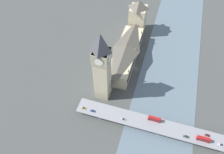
{
  "coord_description": "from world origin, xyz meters",
  "views": [
    {
      "loc": [
        -22.24,
        165.51,
        184.94
      ],
      "look_at": [
        18.1,
        33.1,
        16.33
      ],
      "focal_mm": 35.0,
      "sensor_mm": 36.0,
      "label": 1
    }
  ],
  "objects_px": {
    "parliament_hall": "(126,53)",
    "car_northbound_tail": "(93,111)",
    "car_southbound_mid": "(84,108)",
    "victoria_tower": "(138,17)",
    "double_decker_bus_rear": "(203,139)",
    "car_southbound_lead": "(207,135)",
    "double_decker_bus_mid": "(154,119)",
    "car_southbound_extra": "(221,145)",
    "clock_tower": "(102,66)",
    "car_northbound_lead": "(186,137)",
    "car_northbound_mid": "(123,119)",
    "road_bridge": "(160,127)"
  },
  "relations": [
    {
      "from": "clock_tower",
      "to": "car_northbound_lead",
      "type": "xyz_separation_m",
      "value": [
        -84.31,
        26.23,
        -35.51
      ]
    },
    {
      "from": "car_southbound_extra",
      "to": "car_northbound_lead",
      "type": "bearing_deg",
      "value": 1.77
    },
    {
      "from": "clock_tower",
      "to": "car_southbound_extra",
      "type": "relative_size",
      "value": 16.59
    },
    {
      "from": "car_southbound_mid",
      "to": "car_southbound_extra",
      "type": "xyz_separation_m",
      "value": [
        -124.43,
        -0.15,
        -0.02
      ]
    },
    {
      "from": "double_decker_bus_rear",
      "to": "car_northbound_lead",
      "type": "relative_size",
      "value": 2.35
    },
    {
      "from": "car_northbound_mid",
      "to": "double_decker_bus_rear",
      "type": "bearing_deg",
      "value": -179.5
    },
    {
      "from": "car_northbound_lead",
      "to": "car_northbound_mid",
      "type": "xyz_separation_m",
      "value": [
        56.38,
        -0.33,
        -0.04
      ]
    },
    {
      "from": "double_decker_bus_mid",
      "to": "car_northbound_mid",
      "type": "distance_m",
      "value": 28.07
    },
    {
      "from": "road_bridge",
      "to": "car_northbound_lead",
      "type": "distance_m",
      "value": 23.52
    },
    {
      "from": "car_southbound_lead",
      "to": "double_decker_bus_mid",
      "type": "bearing_deg",
      "value": -1.34
    },
    {
      "from": "road_bridge",
      "to": "car_southbound_mid",
      "type": "bearing_deg",
      "value": 2.38
    },
    {
      "from": "road_bridge",
      "to": "car_southbound_extra",
      "type": "distance_m",
      "value": 52.3
    },
    {
      "from": "parliament_hall",
      "to": "double_decker_bus_mid",
      "type": "relative_size",
      "value": 7.32
    },
    {
      "from": "parliament_hall",
      "to": "car_southbound_mid",
      "type": "relative_size",
      "value": 21.43
    },
    {
      "from": "road_bridge",
      "to": "car_southbound_mid",
      "type": "xyz_separation_m",
      "value": [
        72.24,
        3.0,
        1.75
      ]
    },
    {
      "from": "car_northbound_tail",
      "to": "car_southbound_lead",
      "type": "xyz_separation_m",
      "value": [
        -103.54,
        -6.15,
        0.06
      ]
    },
    {
      "from": "car_northbound_mid",
      "to": "car_southbound_mid",
      "type": "height_order",
      "value": "car_southbound_mid"
    },
    {
      "from": "car_northbound_lead",
      "to": "road_bridge",
      "type": "bearing_deg",
      "value": -9.2
    },
    {
      "from": "victoria_tower",
      "to": "car_northbound_lead",
      "type": "relative_size",
      "value": 10.27
    },
    {
      "from": "double_decker_bus_rear",
      "to": "double_decker_bus_mid",
      "type": "bearing_deg",
      "value": -8.89
    },
    {
      "from": "parliament_hall",
      "to": "car_southbound_lead",
      "type": "height_order",
      "value": "parliament_hall"
    },
    {
      "from": "car_southbound_mid",
      "to": "car_southbound_extra",
      "type": "height_order",
      "value": "car_southbound_mid"
    },
    {
      "from": "car_northbound_lead",
      "to": "car_southbound_lead",
      "type": "xyz_separation_m",
      "value": [
        -17.54,
        -6.62,
        0.01
      ]
    },
    {
      "from": "car_southbound_mid",
      "to": "car_southbound_extra",
      "type": "distance_m",
      "value": 124.43
    },
    {
      "from": "road_bridge",
      "to": "car_southbound_extra",
      "type": "relative_size",
      "value": 32.98
    },
    {
      "from": "victoria_tower",
      "to": "double_decker_bus_mid",
      "type": "height_order",
      "value": "victoria_tower"
    },
    {
      "from": "car_northbound_lead",
      "to": "car_southbound_extra",
      "type": "relative_size",
      "value": 1.0
    },
    {
      "from": "double_decker_bus_mid",
      "to": "car_southbound_mid",
      "type": "height_order",
      "value": "double_decker_bus_mid"
    },
    {
      "from": "double_decker_bus_rear",
      "to": "car_southbound_lead",
      "type": "xyz_separation_m",
      "value": [
        -3.65,
        -5.67,
        -2.01
      ]
    },
    {
      "from": "car_northbound_lead",
      "to": "car_northbound_mid",
      "type": "bearing_deg",
      "value": -0.34
    },
    {
      "from": "double_decker_bus_mid",
      "to": "car_southbound_extra",
      "type": "xyz_separation_m",
      "value": [
        -58.41,
        6.82,
        -2.04
      ]
    },
    {
      "from": "road_bridge",
      "to": "car_northbound_tail",
      "type": "relative_size",
      "value": 35.94
    },
    {
      "from": "double_decker_bus_mid",
      "to": "car_northbound_tail",
      "type": "xyz_separation_m",
      "value": [
        56.62,
        7.25,
        -2.03
      ]
    },
    {
      "from": "car_southbound_lead",
      "to": "double_decker_bus_rear",
      "type": "bearing_deg",
      "value": 57.23
    },
    {
      "from": "clock_tower",
      "to": "victoria_tower",
      "type": "bearing_deg",
      "value": -95.22
    },
    {
      "from": "car_northbound_mid",
      "to": "car_northbound_tail",
      "type": "bearing_deg",
      "value": -0.26
    },
    {
      "from": "double_decker_bus_mid",
      "to": "car_southbound_lead",
      "type": "distance_m",
      "value": 46.97
    },
    {
      "from": "road_bridge",
      "to": "car_southbound_mid",
      "type": "distance_m",
      "value": 72.32
    },
    {
      "from": "car_northbound_lead",
      "to": "car_southbound_lead",
      "type": "bearing_deg",
      "value": -159.32
    },
    {
      "from": "double_decker_bus_mid",
      "to": "car_northbound_tail",
      "type": "distance_m",
      "value": 57.12
    },
    {
      "from": "road_bridge",
      "to": "car_northbound_lead",
      "type": "xyz_separation_m",
      "value": [
        -23.15,
        3.75,
        1.79
      ]
    },
    {
      "from": "car_southbound_mid",
      "to": "victoria_tower",
      "type": "bearing_deg",
      "value": -98.93
    },
    {
      "from": "clock_tower",
      "to": "car_southbound_extra",
      "type": "distance_m",
      "value": 121.46
    },
    {
      "from": "parliament_hall",
      "to": "double_decker_bus_mid",
      "type": "height_order",
      "value": "parliament_hall"
    },
    {
      "from": "car_northbound_mid",
      "to": "car_southbound_lead",
      "type": "height_order",
      "value": "car_southbound_lead"
    },
    {
      "from": "parliament_hall",
      "to": "car_northbound_tail",
      "type": "relative_size",
      "value": 19.06
    },
    {
      "from": "car_northbound_tail",
      "to": "car_southbound_extra",
      "type": "height_order",
      "value": "car_northbound_tail"
    },
    {
      "from": "car_southbound_lead",
      "to": "car_southbound_extra",
      "type": "distance_m",
      "value": 12.84
    },
    {
      "from": "clock_tower",
      "to": "car_southbound_mid",
      "type": "xyz_separation_m",
      "value": [
        11.08,
        25.48,
        -35.54
      ]
    },
    {
      "from": "parliament_hall",
      "to": "car_northbound_tail",
      "type": "distance_m",
      "value": 79.12
    }
  ]
}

